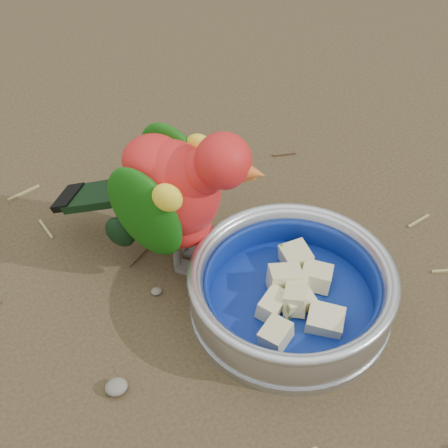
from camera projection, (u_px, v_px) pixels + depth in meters
ground at (310, 353)px, 0.74m from camera, size 60.00×60.00×0.00m
food_bowl at (290, 305)px, 0.78m from camera, size 0.23×0.23×0.02m
bowl_wall at (292, 288)px, 0.75m from camera, size 0.23×0.23×0.04m
fruit_wedges at (291, 292)px, 0.76m from camera, size 0.14×0.14×0.03m
lory_parrot at (174, 200)px, 0.77m from camera, size 0.24×0.25×0.19m
ground_debris at (297, 296)px, 0.79m from camera, size 0.90×0.80×0.01m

